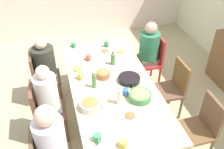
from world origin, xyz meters
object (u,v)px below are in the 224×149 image
(chair_4, at_px, (202,126))
(bottle_0, at_px, (94,80))
(chair_0, at_px, (173,86))
(cup_3, at_px, (81,76))
(cup_2, at_px, (97,138))
(cup_6, at_px, (125,92))
(person_2, at_px, (49,98))
(chair_5, at_px, (152,58))
(person_1, at_px, (45,65))
(serving_pan, at_px, (129,79))
(bowl_1, at_px, (140,96))
(plate_2, at_px, (105,51))
(chair_1, at_px, (41,75))
(person_3, at_px, (53,144))
(bowl_0, at_px, (103,74))
(bottle_2, at_px, (113,59))
(cup_4, at_px, (88,58))
(plate_0, at_px, (130,116))
(person_5, at_px, (149,49))
(chair_2, at_px, (44,110))
(cup_7, at_px, (74,45))
(bowl_2, at_px, (90,105))
(cup_5, at_px, (102,102))
(plate_1, at_px, (122,52))
(plate_3, at_px, (78,69))
(cup_1, at_px, (123,144))
(dining_table, at_px, (112,87))
(bottle_1, at_px, (120,96))

(chair_4, distance_m, bottle_0, 1.43)
(chair_0, bearing_deg, cup_3, -99.09)
(cup_2, distance_m, cup_6, 0.77)
(person_2, height_order, chair_5, person_2)
(person_1, distance_m, serving_pan, 1.32)
(bowl_1, bearing_deg, plate_2, -172.60)
(chair_1, bearing_deg, person_3, 3.32)
(bowl_0, relative_size, cup_2, 1.55)
(person_1, relative_size, bottle_2, 5.56)
(chair_0, relative_size, cup_2, 7.74)
(chair_5, height_order, cup_4, chair_5)
(plate_0, bearing_deg, person_5, 150.73)
(chair_2, xyz_separation_m, cup_6, (0.25, 1.02, 0.28))
(person_2, height_order, bowl_0, person_2)
(cup_7, bearing_deg, bowl_2, -0.49)
(chair_4, bearing_deg, cup_5, -109.85)
(person_3, relative_size, cup_7, 10.83)
(plate_1, relative_size, serving_pan, 0.54)
(chair_1, xyz_separation_m, cup_7, (-0.30, 0.57, 0.28))
(bowl_0, distance_m, cup_4, 0.48)
(person_2, xyz_separation_m, cup_7, (-1.07, 0.48, 0.09))
(plate_3, height_order, bowl_0, bowl_0)
(bowl_1, distance_m, cup_3, 0.86)
(person_5, height_order, plate_2, person_5)
(chair_5, distance_m, cup_4, 1.16)
(cup_1, bearing_deg, bowl_0, 176.45)
(bowl_0, bearing_deg, bottle_2, 141.62)
(person_5, xyz_separation_m, bottle_2, (0.34, -0.70, 0.14))
(dining_table, bearing_deg, cup_7, -161.97)
(person_5, xyz_separation_m, cup_5, (1.13, -1.05, 0.09))
(chair_2, height_order, cup_7, chair_2)
(chair_4, bearing_deg, bottle_0, -123.41)
(plate_1, xyz_separation_m, serving_pan, (0.71, -0.11, 0.02))
(bottle_1, bearing_deg, plate_0, 12.73)
(bowl_0, bearing_deg, cup_6, 23.77)
(plate_3, distance_m, bowl_1, 1.01)
(plate_2, relative_size, bottle_1, 0.85)
(person_1, xyz_separation_m, cup_5, (1.13, 0.61, 0.11))
(dining_table, height_order, bowl_0, bowl_0)
(plate_2, relative_size, cup_6, 1.91)
(cup_1, xyz_separation_m, cup_2, (-0.14, -0.23, 0.00))
(chair_4, height_order, plate_2, chair_4)
(person_5, relative_size, bottle_2, 5.72)
(cup_6, bearing_deg, person_1, -137.55)
(chair_1, relative_size, bowl_2, 3.64)
(cup_7, xyz_separation_m, bottle_2, (0.64, 0.48, 0.06))
(person_3, bearing_deg, chair_0, 113.84)
(cup_6, bearing_deg, cup_2, -38.74)
(chair_2, distance_m, chair_4, 1.99)
(cup_4, bearing_deg, dining_table, 17.03)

